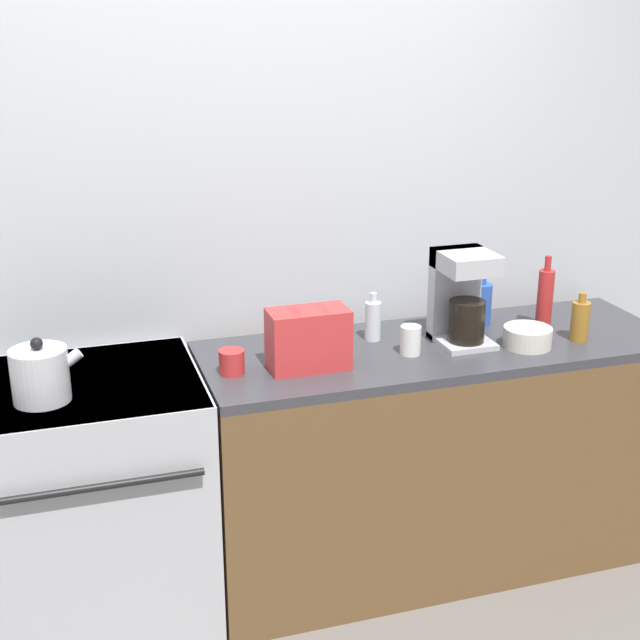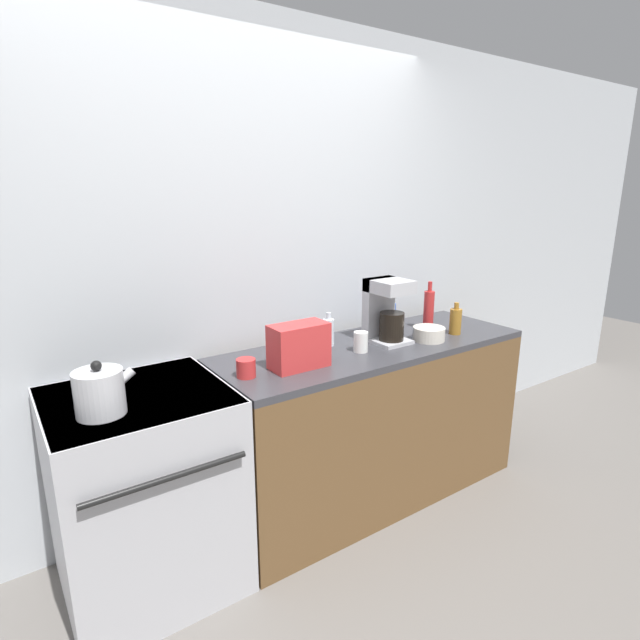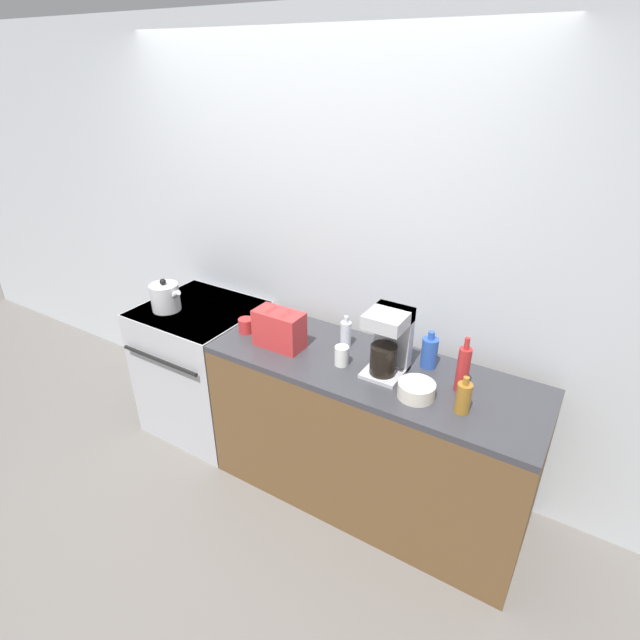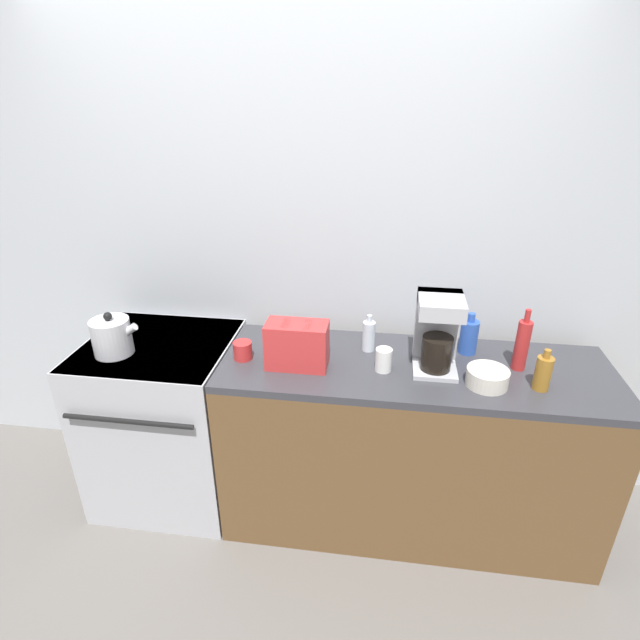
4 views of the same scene
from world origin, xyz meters
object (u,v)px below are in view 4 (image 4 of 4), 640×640
at_px(coffee_maker, 438,331).
at_px(bottle_clear, 369,336).
at_px(bowl, 487,377).
at_px(toaster, 297,345).
at_px(cup_red, 243,350).
at_px(stove, 168,418).
at_px(bottle_blue, 469,336).
at_px(bottle_red, 522,344).
at_px(kettle, 112,337).
at_px(bottle_amber, 543,373).
at_px(cup_white, 384,360).

relative_size(coffee_maker, bottle_clear, 1.91).
distance_m(bottle_clear, bowl, 0.57).
bearing_deg(toaster, cup_red, 173.71).
bearing_deg(bowl, stove, 174.42).
xyz_separation_m(bottle_blue, bottle_red, (0.21, -0.12, 0.04)).
bearing_deg(kettle, bottle_blue, 8.39).
bearing_deg(kettle, coffee_maker, 3.47).
bearing_deg(stove, toaster, -8.35).
distance_m(bottle_clear, bottle_amber, 0.77).
xyz_separation_m(toaster, coffee_maker, (0.62, 0.08, 0.07)).
distance_m(bottle_blue, bottle_amber, 0.39).
bearing_deg(bottle_red, coffee_maker, -174.99).
relative_size(bottle_amber, cup_red, 2.12).
bearing_deg(bottle_clear, cup_red, -163.91).
distance_m(bottle_clear, bottle_red, 0.68).
relative_size(toaster, bottle_red, 0.95).
xyz_separation_m(bottle_amber, cup_white, (-0.66, 0.06, -0.02)).
height_order(stove, toaster, toaster).
height_order(coffee_maker, bottle_clear, coffee_maker).
height_order(toaster, bowl, toaster).
bearing_deg(stove, bowl, -5.58).
xyz_separation_m(stove, bottle_amber, (1.78, -0.15, 0.52)).
xyz_separation_m(cup_white, cup_red, (-0.65, 0.01, -0.01)).
bearing_deg(kettle, bottle_clear, 9.63).
xyz_separation_m(bottle_red, cup_white, (-0.60, -0.10, -0.07)).
bearing_deg(stove, kettle, -143.27).
height_order(bottle_blue, cup_red, bottle_blue).
bearing_deg(cup_red, stove, 170.50).
bearing_deg(coffee_maker, bowl, -31.14).
bearing_deg(coffee_maker, cup_red, -176.49).
distance_m(kettle, bottle_clear, 1.21).
distance_m(stove, bottle_red, 1.81).
relative_size(bottle_blue, bowl, 1.15).
xyz_separation_m(kettle, coffee_maker, (1.50, 0.09, 0.09)).
bearing_deg(bottle_amber, kettle, 178.96).
distance_m(kettle, bottle_blue, 1.68).
height_order(kettle, cup_red, kettle).
height_order(kettle, cup_white, kettle).
bearing_deg(kettle, bowl, -1.25).
distance_m(toaster, cup_white, 0.39).
relative_size(stove, toaster, 3.31).
distance_m(bottle_blue, cup_red, 1.07).
xyz_separation_m(bottle_clear, bottle_blue, (0.47, 0.04, 0.01)).
bearing_deg(cup_red, bottle_red, 3.96).
xyz_separation_m(bottle_blue, cup_red, (-1.04, -0.21, -0.04)).
xyz_separation_m(bottle_clear, bottle_amber, (0.74, -0.24, 0.00)).
bearing_deg(kettle, cup_red, 3.41).
bearing_deg(stove, coffee_maker, -1.02).
distance_m(bottle_blue, bowl, 0.29).
height_order(bottle_amber, cup_red, bottle_amber).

